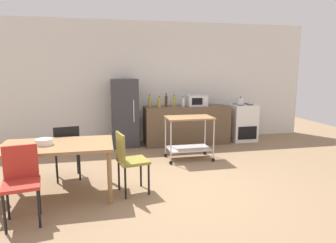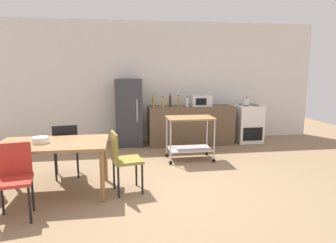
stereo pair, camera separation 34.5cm
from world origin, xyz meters
name	(u,v)px [view 2 (the right image)]	position (x,y,z in m)	size (l,w,h in m)	color
ground_plane	(170,187)	(0.00, 0.00, 0.00)	(12.00, 12.00, 0.00)	#8C7051
back_wall	(150,82)	(0.00, 3.20, 1.45)	(8.40, 0.12, 2.90)	silver
kitchen_counter	(190,125)	(0.90, 2.60, 0.45)	(2.00, 0.64, 0.90)	brown
dining_table	(53,148)	(-1.66, 0.04, 0.67)	(1.50, 0.90, 0.75)	olive
chair_red	(14,176)	(-1.97, -0.61, 0.52)	(0.47, 0.47, 0.89)	#B72D23
chair_black	(66,147)	(-1.61, 0.68, 0.52)	(0.46, 0.46, 0.89)	black
chair_olive	(123,158)	(-0.69, -0.07, 0.52)	(0.47, 0.47, 0.89)	olive
stove_oven	(248,123)	(2.35, 2.62, 0.45)	(0.60, 0.61, 0.92)	white
refrigerator	(129,112)	(-0.55, 2.70, 0.78)	(0.60, 0.63, 1.55)	#333338
kitchen_cart	(190,131)	(0.60, 1.34, 0.57)	(0.91, 0.57, 0.85)	olive
bottle_sparkling_water	(154,102)	(0.03, 2.66, 1.02)	(0.07, 0.07, 0.29)	gold
bottle_wine	(163,103)	(0.24, 2.54, 1.01)	(0.07, 0.07, 0.26)	gold
bottle_vinegar	(170,101)	(0.42, 2.65, 1.03)	(0.06, 0.06, 0.31)	#4C2D19
bottle_soy_sauce	(178,102)	(0.61, 2.65, 1.01)	(0.06, 0.06, 0.27)	gold
bottle_soda	(187,103)	(0.80, 2.54, 1.00)	(0.07, 0.07, 0.24)	silver
microwave	(201,101)	(1.14, 2.58, 1.03)	(0.46, 0.35, 0.26)	silver
fruit_bowl	(41,140)	(-1.82, 0.03, 0.79)	(0.22, 0.22, 0.08)	white
kettle	(246,102)	(2.23, 2.52, 1.00)	(0.24, 0.17, 0.19)	silver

